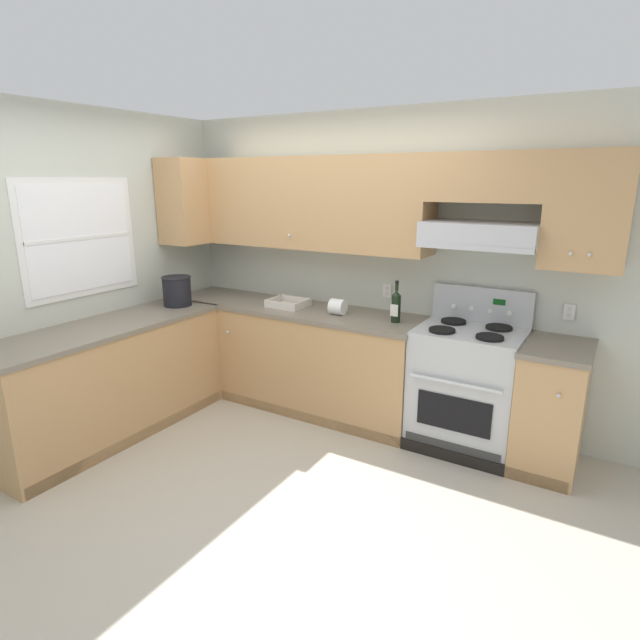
% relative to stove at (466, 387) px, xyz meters
% --- Properties ---
extents(ground_plane, '(7.04, 7.04, 0.00)m').
position_rel_stove_xyz_m(ground_plane, '(-1.24, -1.25, -0.48)').
color(ground_plane, '#B2AA99').
extents(wall_back, '(4.68, 0.57, 2.55)m').
position_rel_stove_xyz_m(wall_back, '(-0.85, 0.27, 1.00)').
color(wall_back, beige).
rests_on(wall_back, ground_plane).
extents(wall_left, '(0.47, 4.00, 2.55)m').
position_rel_stove_xyz_m(wall_left, '(-2.83, -1.03, 0.87)').
color(wall_left, beige).
rests_on(wall_left, ground_plane).
extents(counter_back_run, '(3.60, 0.65, 0.91)m').
position_rel_stove_xyz_m(counter_back_run, '(-1.25, -0.01, -0.03)').
color(counter_back_run, tan).
rests_on(counter_back_run, ground_plane).
extents(counter_left_run, '(0.63, 1.91, 0.91)m').
position_rel_stove_xyz_m(counter_left_run, '(-2.49, -1.26, -0.03)').
color(counter_left_run, tan).
rests_on(counter_left_run, ground_plane).
extents(stove, '(0.76, 0.62, 1.20)m').
position_rel_stove_xyz_m(stove, '(0.00, 0.00, 0.00)').
color(stove, '#B7BABC').
rests_on(stove, ground_plane).
extents(wine_bottle, '(0.07, 0.07, 0.33)m').
position_rel_stove_xyz_m(wine_bottle, '(-0.59, -0.02, 0.57)').
color(wine_bottle, black).
rests_on(wine_bottle, counter_back_run).
extents(bowl, '(0.32, 0.27, 0.07)m').
position_rel_stove_xyz_m(bowl, '(-1.61, -0.02, 0.45)').
color(bowl, beige).
rests_on(bowl, counter_back_run).
extents(bucket, '(0.26, 0.26, 0.26)m').
position_rel_stove_xyz_m(bucket, '(-2.47, -0.50, 0.57)').
color(bucket, black).
rests_on(bucket, counter_left_run).
extents(paper_towel_roll, '(0.13, 0.13, 0.13)m').
position_rel_stove_xyz_m(paper_towel_roll, '(-1.09, -0.04, 0.50)').
color(paper_towel_roll, white).
rests_on(paper_towel_roll, counter_back_run).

